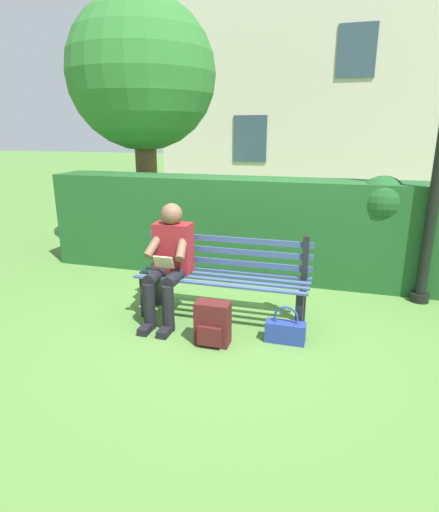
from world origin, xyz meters
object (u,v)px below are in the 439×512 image
at_px(backpack, 213,324).
at_px(handbag, 285,331).
at_px(person_seated, 169,259).
at_px(tree, 138,80).
at_px(park_bench, 224,275).

distance_m(backpack, handbag, 0.68).
xyz_separation_m(person_seated, backpack, (-0.59, 0.43, -0.44)).
height_order(tree, backpack, tree).
xyz_separation_m(tree, backpack, (-2.14, 3.03, -2.45)).
height_order(park_bench, person_seated, person_seated).
height_order(person_seated, backpack, person_seated).
bearing_deg(park_bench, tree, -49.45).
relative_size(park_bench, person_seated, 1.48).
distance_m(person_seated, handbag, 1.36).
distance_m(tree, handbag, 4.70).
bearing_deg(person_seated, park_bench, -161.93).
height_order(tree, handbag, tree).
relative_size(park_bench, handbag, 4.80).
relative_size(tree, backpack, 9.41).
height_order(park_bench, handbag, park_bench).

